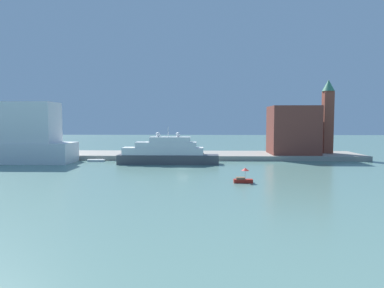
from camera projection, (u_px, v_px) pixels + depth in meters
name	position (u px, v px, depth m)	size (l,w,h in m)	color
ground	(183.00, 168.00, 87.80)	(400.00, 400.00, 0.00)	slate
quay_dock	(187.00, 155.00, 112.96)	(110.00, 18.56, 1.45)	gray
large_yacht	(167.00, 153.00, 96.24)	(27.83, 4.83, 10.40)	#4C4C51
small_motorboat	(243.00, 178.00, 67.39)	(3.67, 1.47, 2.91)	#B22319
work_barge	(96.00, 160.00, 101.97)	(4.87, 1.60, 0.64)	silver
harbor_building	(293.00, 130.00, 110.15)	(14.58, 12.84, 15.12)	brown
bell_tower	(328.00, 114.00, 112.18)	(3.98, 3.98, 23.69)	brown
parked_car	(145.00, 152.00, 109.80)	(4.11, 1.73, 1.54)	#1E4C99
person_figure	(162.00, 151.00, 110.88)	(0.36, 0.36, 1.83)	#4C4C4C
mooring_bollard	(203.00, 154.00, 104.80)	(0.53, 0.53, 0.78)	black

